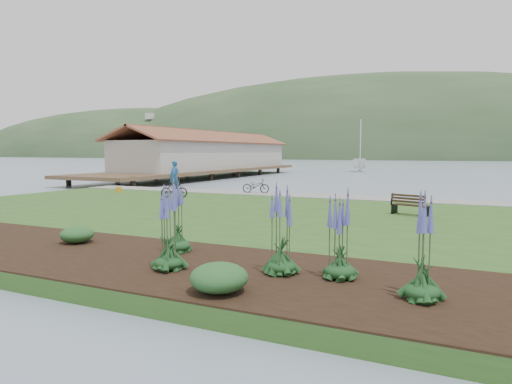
# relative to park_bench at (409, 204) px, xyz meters

# --- Properties ---
(ground) EXTENTS (600.00, 600.00, 0.00)m
(ground) POSITION_rel_park_bench_xyz_m (-5.47, -1.00, -0.84)
(ground) COLOR gray
(ground) RESTS_ON ground
(lawn) EXTENTS (34.00, 20.00, 0.40)m
(lawn) POSITION_rel_park_bench_xyz_m (-5.47, -3.00, -0.64)
(lawn) COLOR #29511C
(lawn) RESTS_ON ground
(shoreline_path) EXTENTS (34.00, 2.20, 0.03)m
(shoreline_path) POSITION_rel_park_bench_xyz_m (-5.47, 5.90, -0.43)
(shoreline_path) COLOR gray
(shoreline_path) RESTS_ON lawn
(garden_bed) EXTENTS (24.00, 4.40, 0.04)m
(garden_bed) POSITION_rel_park_bench_xyz_m (-2.47, -10.80, -0.42)
(garden_bed) COLOR black
(garden_bed) RESTS_ON lawn
(far_hillside) EXTENTS (580.00, 80.00, 38.00)m
(far_hillside) POSITION_rel_park_bench_xyz_m (14.53, 169.00, -0.84)
(far_hillside) COLOR #2E4A29
(far_hillside) RESTS_ON ground
(pier_pavilion) EXTENTS (8.00, 36.00, 5.40)m
(pier_pavilion) POSITION_rel_park_bench_xyz_m (-25.47, 26.52, 1.80)
(pier_pavilion) COLOR #4C3826
(pier_pavilion) RESTS_ON ground
(park_bench) EXTENTS (1.55, 1.01, 0.89)m
(park_bench) POSITION_rel_park_bench_xyz_m (0.00, 0.00, 0.00)
(park_bench) COLOR black
(park_bench) RESTS_ON lawn
(person) EXTENTS (0.92, 0.68, 2.34)m
(person) POSITION_rel_park_bench_xyz_m (-14.74, 4.46, 0.73)
(person) COLOR #22549C
(person) RESTS_ON lawn
(bicycle_a) EXTENTS (0.86, 1.79, 0.90)m
(bicycle_a) POSITION_rel_park_bench_xyz_m (-9.87, 6.20, 0.00)
(bicycle_a) COLOR black
(bicycle_a) RESTS_ON lawn
(bicycle_b) EXTENTS (0.99, 1.55, 0.90)m
(bicycle_b) POSITION_rel_park_bench_xyz_m (-12.83, 1.72, 0.01)
(bicycle_b) COLOR black
(bicycle_b) RESTS_ON lawn
(sailboat) EXTENTS (10.65, 10.79, 24.45)m
(sailboat) POSITION_rel_park_bench_xyz_m (-12.63, 47.95, -0.84)
(sailboat) COLOR silver
(sailboat) RESTS_ON ground
(pannier) EXTENTS (0.23, 0.33, 0.34)m
(pannier) POSITION_rel_park_bench_xyz_m (-17.98, 2.96, -0.28)
(pannier) COLOR orange
(pannier) RESTS_ON lawn
(echium_0) EXTENTS (0.62, 0.62, 2.16)m
(echium_0) POSITION_rel_park_bench_xyz_m (-3.63, -11.41, 0.52)
(echium_0) COLOR #143919
(echium_0) RESTS_ON garden_bed
(echium_1) EXTENTS (0.62, 0.62, 1.94)m
(echium_1) POSITION_rel_park_bench_xyz_m (-0.09, -10.51, 0.41)
(echium_1) COLOR #143919
(echium_1) RESTS_ON garden_bed
(echium_2) EXTENTS (0.62, 0.62, 1.94)m
(echium_2) POSITION_rel_park_bench_xyz_m (1.54, -11.21, 0.37)
(echium_2) COLOR #143919
(echium_2) RESTS_ON garden_bed
(echium_4) EXTENTS (0.62, 0.62, 2.12)m
(echium_4) POSITION_rel_park_bench_xyz_m (-4.47, -9.84, 0.40)
(echium_4) COLOR #143919
(echium_4) RESTS_ON garden_bed
(echium_5) EXTENTS (0.62, 0.62, 2.08)m
(echium_5) POSITION_rel_park_bench_xyz_m (-1.30, -10.66, 0.48)
(echium_5) COLOR #143919
(echium_5) RESTS_ON garden_bed
(shrub_0) EXTENTS (0.92, 0.92, 0.46)m
(shrub_0) POSITION_rel_park_bench_xyz_m (-7.72, -10.10, -0.18)
(shrub_0) COLOR #1E4C21
(shrub_0) RESTS_ON garden_bed
(shrub_1) EXTENTS (1.07, 1.07, 0.54)m
(shrub_1) POSITION_rel_park_bench_xyz_m (-1.85, -12.31, -0.14)
(shrub_1) COLOR #1E4C21
(shrub_1) RESTS_ON garden_bed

